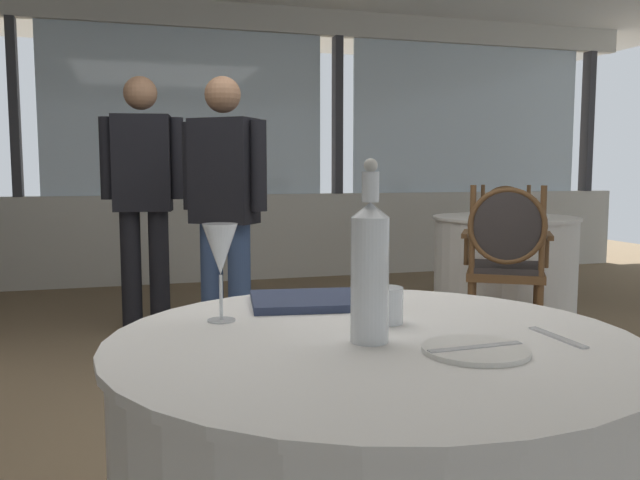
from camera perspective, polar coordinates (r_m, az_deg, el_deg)
name	(u,v)px	position (r m, az deg, el deg)	size (l,w,h in m)	color
ground_plane	(277,431)	(2.86, -3.73, -16.28)	(13.38, 13.38, 0.00)	#756047
window_wall_far	(188,172)	(6.47, -11.41, 5.85)	(9.67, 0.14, 2.68)	beige
side_plate	(475,350)	(1.29, 13.38, -9.29)	(0.20, 0.20, 0.01)	white
butter_knife	(476,347)	(1.29, 13.38, -9.07)	(0.20, 0.02, 0.00)	silver
dinner_fork	(557,337)	(1.45, 19.94, -7.95)	(0.17, 0.02, 0.00)	silver
water_bottle	(370,268)	(1.31, 4.36, -2.44)	(0.08, 0.08, 0.37)	white
wine_glass	(220,251)	(1.50, -8.67, -0.97)	(0.08, 0.08, 0.22)	white
water_tumbler	(386,305)	(1.49, 5.75, -5.66)	(0.08, 0.08, 0.08)	white
menu_book	(308,301)	(1.70, -1.09, -5.29)	(0.29, 0.24, 0.02)	#2D3856
background_table_0	(504,265)	(5.15, 15.75, -2.13)	(1.08, 1.08, 0.74)	white
dining_chair_0_0	(505,229)	(6.09, 15.77, 0.92)	(0.65, 0.63, 0.96)	brown
dining_chair_0_1	(506,254)	(4.16, 15.89, -1.16)	(0.65, 0.63, 1.00)	brown
diner_person_0	(143,190)	(4.40, -15.14, 4.23)	(0.52, 0.25, 1.68)	black
diner_person_1	(224,201)	(3.76, -8.32, 3.36)	(0.44, 0.38, 1.61)	#334770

